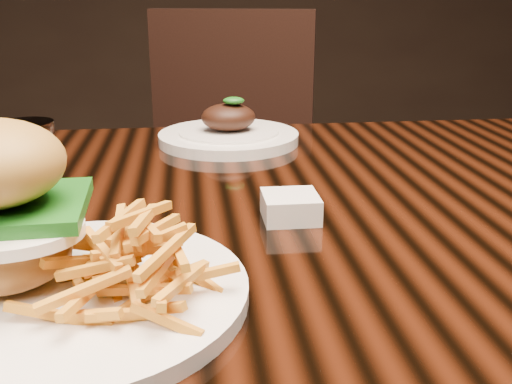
{
  "coord_description": "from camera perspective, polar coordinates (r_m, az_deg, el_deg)",
  "views": [
    {
      "loc": [
        -0.08,
        -0.7,
        1.01
      ],
      "look_at": [
        -0.02,
        -0.13,
        0.81
      ],
      "focal_mm": 42.0,
      "sensor_mm": 36.0,
      "label": 1
    }
  ],
  "objects": [
    {
      "name": "burger_plate",
      "position": [
        0.53,
        -18.3,
        -4.87
      ],
      "size": [
        0.3,
        0.3,
        0.2
      ],
      "rotation": [
        0.0,
        0.0,
        -0.17
      ],
      "color": "white",
      "rests_on": "dining_table"
    },
    {
      "name": "far_dish",
      "position": [
        1.04,
        -2.62,
        5.56
      ],
      "size": [
        0.24,
        0.24,
        0.08
      ],
      "rotation": [
        0.0,
        0.0,
        -0.35
      ],
      "color": "white",
      "rests_on": "dining_table"
    },
    {
      "name": "water_tumbler",
      "position": [
        0.83,
        -20.71,
        3.1
      ],
      "size": [
        0.07,
        0.07,
        0.09
      ],
      "primitive_type": "cylinder",
      "color": "white",
      "rests_on": "dining_table"
    },
    {
      "name": "chair_far",
      "position": [
        1.66,
        -2.82,
        2.51
      ],
      "size": [
        0.56,
        0.56,
        0.95
      ],
      "rotation": [
        0.0,
        0.0,
        -0.24
      ],
      "color": "black",
      "rests_on": "ground"
    },
    {
      "name": "dining_table",
      "position": [
        0.78,
        0.11,
        -6.5
      ],
      "size": [
        1.6,
        0.9,
        0.75
      ],
      "color": "black",
      "rests_on": "ground"
    },
    {
      "name": "ramekin",
      "position": [
        0.7,
        3.29,
        -1.41
      ],
      "size": [
        0.07,
        0.07,
        0.03
      ],
      "primitive_type": "cube",
      "rotation": [
        0.0,
        0.0,
        -0.11
      ],
      "color": "white",
      "rests_on": "dining_table"
    }
  ]
}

